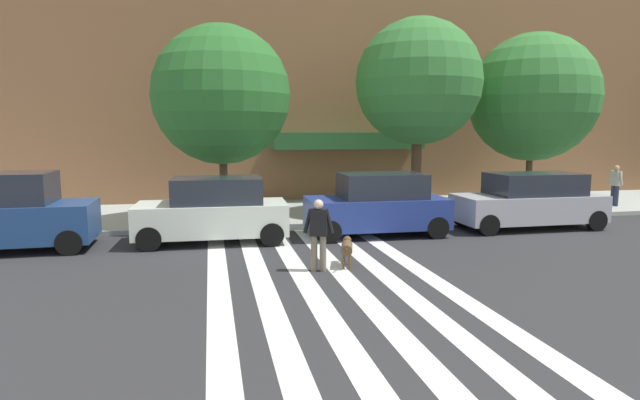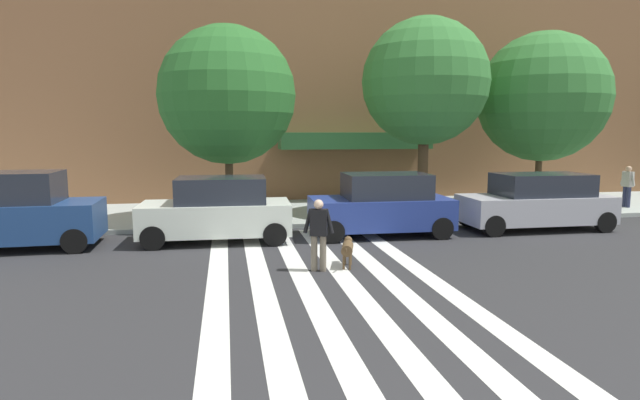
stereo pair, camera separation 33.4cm
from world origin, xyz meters
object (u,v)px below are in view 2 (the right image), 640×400
at_px(parked_car_fourth_in_line, 537,202).
at_px(street_tree_nearest, 227,96).
at_px(street_tree_middle, 425,82).
at_px(parked_car_near_curb, 6,213).
at_px(parked_car_third_in_line, 382,205).
at_px(pedestrian_dog_walker, 319,231).
at_px(dog_on_leash, 347,248).
at_px(pedestrian_bystander, 628,184).
at_px(parked_car_behind_first, 218,210).
at_px(street_tree_further, 543,97).

distance_m(parked_car_fourth_in_line, street_tree_nearest, 10.67).
bearing_deg(street_tree_middle, parked_car_near_curb, -167.40).
distance_m(parked_car_third_in_line, street_tree_nearest, 6.30).
relative_size(parked_car_third_in_line, pedestrian_dog_walker, 2.59).
xyz_separation_m(street_tree_nearest, dog_on_leash, (2.65, -6.14, -3.88)).
bearing_deg(parked_car_near_curb, parked_car_third_in_line, -0.01).
xyz_separation_m(parked_car_third_in_line, pedestrian_bystander, (11.04, 2.88, 0.15)).
height_order(street_tree_nearest, pedestrian_dog_walker, street_tree_nearest).
relative_size(street_tree_nearest, pedestrian_bystander, 3.94).
xyz_separation_m(parked_car_third_in_line, street_tree_nearest, (-4.52, 2.78, 3.40)).
relative_size(parked_car_behind_first, parked_car_third_in_line, 1.00).
relative_size(parked_car_near_curb, street_tree_further, 0.71).
distance_m(pedestrian_dog_walker, pedestrian_bystander, 15.12).
xyz_separation_m(street_tree_further, pedestrian_dog_walker, (-10.21, -7.27, -3.54)).
bearing_deg(parked_car_fourth_in_line, street_tree_further, 56.54).
bearing_deg(street_tree_further, pedestrian_dog_walker, -144.53).
height_order(street_tree_nearest, pedestrian_bystander, street_tree_nearest).
bearing_deg(dog_on_leash, parked_car_near_curb, 158.52).
relative_size(parked_car_fourth_in_line, dog_on_leash, 4.48).
height_order(parked_car_third_in_line, parked_car_fourth_in_line, parked_car_third_in_line).
relative_size(parked_car_behind_first, street_tree_further, 0.62).
distance_m(parked_car_near_curb, parked_car_behind_first, 5.53).
bearing_deg(parked_car_near_curb, street_tree_nearest, 25.24).
bearing_deg(dog_on_leash, street_tree_middle, 55.40).
distance_m(street_tree_nearest, street_tree_middle, 6.98).
bearing_deg(parked_car_behind_first, parked_car_fourth_in_line, 0.01).
relative_size(parked_car_third_in_line, dog_on_leash, 4.02).
height_order(parked_car_fourth_in_line, street_tree_nearest, street_tree_nearest).
xyz_separation_m(parked_car_behind_first, pedestrian_dog_walker, (2.28, -3.63, 0.02)).
distance_m(pedestrian_dog_walker, dog_on_leash, 0.92).
distance_m(street_tree_middle, pedestrian_dog_walker, 9.13).
height_order(parked_car_near_curb, street_tree_middle, street_tree_middle).
bearing_deg(street_tree_nearest, pedestrian_dog_walker, -73.36).
relative_size(parked_car_near_curb, street_tree_middle, 0.69).
relative_size(pedestrian_dog_walker, dog_on_leash, 1.55).
height_order(parked_car_behind_first, pedestrian_dog_walker, parked_car_behind_first).
bearing_deg(parked_car_third_in_line, parked_car_near_curb, 179.99).
relative_size(street_tree_nearest, pedestrian_dog_walker, 3.94).
distance_m(parked_car_behind_first, street_tree_further, 13.49).
bearing_deg(parked_car_near_curb, pedestrian_dog_walker, -24.91).
relative_size(parked_car_fourth_in_line, street_tree_middle, 0.68).
bearing_deg(parked_car_near_curb, parked_car_behind_first, -0.03).
distance_m(parked_car_third_in_line, street_tree_middle, 5.47).
xyz_separation_m(parked_car_third_in_line, parked_car_fourth_in_line, (5.20, 0.00, -0.03)).
bearing_deg(parked_car_behind_first, pedestrian_bystander, 10.26).
distance_m(street_tree_middle, street_tree_further, 5.25).
distance_m(parked_car_behind_first, street_tree_nearest, 4.42).
bearing_deg(street_tree_nearest, street_tree_middle, 0.76).
distance_m(street_tree_further, pedestrian_bystander, 4.89).
bearing_deg(pedestrian_dog_walker, parked_car_behind_first, 122.20).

